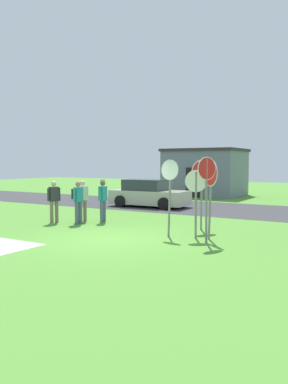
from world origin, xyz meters
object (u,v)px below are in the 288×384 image
(stop_sign_far_back, at_px, (170,185))
(person_in_blue, at_px, (54,199))
(parked_car_on_street, at_px, (149,194))
(person_in_dark_shirt, at_px, (78,199))
(stop_sign_rear_right, at_px, (202,182))
(stop_sign_center_cluster, at_px, (210,185))
(stop_sign_leaning_left, at_px, (207,185))
(stop_sign_nearest, at_px, (196,192))
(person_in_teal, at_px, (103,198))
(person_holding_notes, at_px, (82,198))

(stop_sign_far_back, distance_m, person_in_blue, 5.34)
(parked_car_on_street, distance_m, person_in_dark_shirt, 6.79)
(stop_sign_rear_right, relative_size, stop_sign_far_back, 1.00)
(stop_sign_center_cluster, bearing_deg, stop_sign_rear_right, 121.31)
(stop_sign_leaning_left, bearing_deg, stop_sign_center_cluster, 100.72)
(person_in_dark_shirt, bearing_deg, stop_sign_nearest, -3.30)
(stop_sign_rear_right, height_order, stop_sign_far_back, stop_sign_far_back)
(stop_sign_far_back, relative_size, stop_sign_center_cluster, 1.01)
(stop_sign_nearest, bearing_deg, parked_car_on_street, 129.67)
(stop_sign_far_back, xyz_separation_m, person_in_blue, (-5.29, 0.15, -0.74))
(stop_sign_nearest, bearing_deg, stop_sign_far_back, -171.96)
(stop_sign_nearest, xyz_separation_m, stop_sign_leaning_left, (0.58, -0.55, 0.27))
(stop_sign_nearest, distance_m, stop_sign_far_back, 0.91)
(stop_sign_rear_right, height_order, person_in_teal, stop_sign_rear_right)
(stop_sign_rear_right, xyz_separation_m, person_in_blue, (-5.71, -1.53, -0.79))
(stop_sign_leaning_left, xyz_separation_m, person_holding_notes, (-6.02, 1.48, -0.77))
(stop_sign_nearest, bearing_deg, stop_sign_rear_right, 106.26)
(stop_sign_leaning_left, xyz_separation_m, person_in_teal, (-5.21, 1.80, -0.77))
(person_in_dark_shirt, relative_size, person_in_teal, 0.97)
(stop_sign_center_cluster, height_order, person_holding_notes, stop_sign_center_cluster)
(stop_sign_leaning_left, xyz_separation_m, stop_sign_far_back, (-1.45, 0.42, -0.06))
(person_holding_notes, bearing_deg, stop_sign_center_cluster, -8.48)
(stop_sign_leaning_left, bearing_deg, person_holding_notes, 166.22)
(stop_sign_nearest, distance_m, person_in_teal, 4.82)
(parked_car_on_street, xyz_separation_m, stop_sign_leaning_left, (6.42, -7.59, 1.06))
(stop_sign_center_cluster, bearing_deg, parked_car_on_street, 132.04)
(stop_sign_nearest, relative_size, stop_sign_leaning_left, 0.84)
(person_in_blue, relative_size, person_in_teal, 0.97)
(stop_sign_center_cluster, bearing_deg, person_in_dark_shirt, 177.46)
(stop_sign_leaning_left, xyz_separation_m, person_in_blue, (-6.74, 0.58, -0.80))
(person_in_dark_shirt, bearing_deg, person_holding_notes, 115.20)
(stop_sign_leaning_left, xyz_separation_m, stop_sign_rear_right, (-1.03, 2.11, -0.01))
(stop_sign_rear_right, bearing_deg, person_holding_notes, -172.79)
(parked_car_on_street, height_order, stop_sign_center_cluster, stop_sign_center_cluster)
(stop_sign_nearest, height_order, stop_sign_rear_right, stop_sign_rear_right)
(stop_sign_leaning_left, relative_size, person_holding_notes, 1.53)
(stop_sign_nearest, distance_m, person_in_blue, 6.18)
(parked_car_on_street, height_order, person_in_blue, person_in_blue)
(stop_sign_nearest, height_order, stop_sign_far_back, stop_sign_far_back)
(person_in_blue, bearing_deg, stop_sign_nearest, -0.28)
(stop_sign_nearest, relative_size, person_in_blue, 1.29)
(stop_sign_rear_right, bearing_deg, person_in_teal, -175.77)
(person_in_blue, distance_m, person_in_dark_shirt, 1.05)
(person_in_blue, bearing_deg, stop_sign_center_cluster, 0.16)
(parked_car_on_street, xyz_separation_m, person_in_teal, (1.21, -5.79, 0.30))
(parked_car_on_street, bearing_deg, stop_sign_rear_right, -45.51)
(stop_sign_far_back, bearing_deg, person_in_dark_shirt, 174.38)
(parked_car_on_street, relative_size, person_holding_notes, 2.57)
(stop_sign_leaning_left, bearing_deg, person_in_dark_shirt, 171.61)
(stop_sign_center_cluster, xyz_separation_m, person_in_dark_shirt, (-5.61, 0.25, -0.75))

